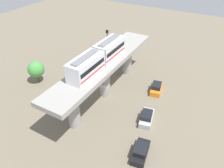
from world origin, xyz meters
TOP-DOWN VIEW (x-y plane):
  - ground_plane at (0.00, 0.00)m, footprint 120.00×120.00m
  - viaduct at (0.00, 0.00)m, footprint 5.20×28.00m
  - train at (0.00, 1.74)m, footprint 2.64×13.55m
  - parked_car_orange at (-8.03, -5.65)m, footprint 2.53×4.46m
  - parked_car_silver at (-9.46, 2.78)m, footprint 2.61×4.48m
  - parked_car_black at (-11.24, 9.32)m, footprint 2.45×4.44m
  - tree_near_viaduct at (13.91, 3.09)m, footprint 3.24×3.24m
  - signal_post at (3.40, -6.75)m, footprint 0.44×0.28m

SIDE VIEW (x-z plane):
  - ground_plane at x=0.00m, z-range 0.00..0.00m
  - parked_car_orange at x=-8.03m, z-range -0.14..1.62m
  - parked_car_silver at x=-9.46m, z-range -0.14..1.62m
  - parked_car_black at x=-11.24m, z-range -0.14..1.62m
  - tree_near_viaduct at x=13.91m, z-range 0.66..5.25m
  - signal_post at x=3.40m, z-range 0.52..10.21m
  - viaduct at x=0.00m, z-range 1.84..8.93m
  - train at x=0.00m, z-range 7.00..10.24m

